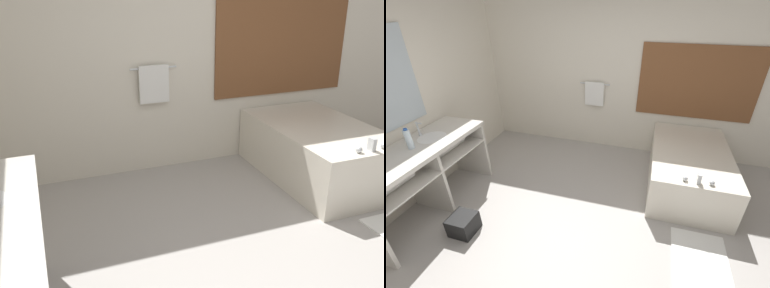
{
  "view_description": "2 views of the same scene",
  "coord_description": "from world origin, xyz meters",
  "views": [
    {
      "loc": [
        -1.51,
        -2.11,
        2.05
      ],
      "look_at": [
        -0.42,
        0.72,
        0.85
      ],
      "focal_mm": 40.0,
      "sensor_mm": 36.0,
      "label": 1
    },
    {
      "loc": [
        0.62,
        -1.96,
        2.37
      ],
      "look_at": [
        -0.17,
        0.73,
        0.79
      ],
      "focal_mm": 24.0,
      "sensor_mm": 36.0,
      "label": 2
    }
  ],
  "objects": [
    {
      "name": "water_bottle_1",
      "position": [
        -1.89,
        -0.09,
        1.02
      ],
      "size": [
        0.07,
        0.07,
        0.25
      ],
      "color": "silver",
      "rests_on": "vanity_counter"
    },
    {
      "name": "bathtub",
      "position": [
        1.27,
        1.35,
        0.32
      ],
      "size": [
        1.01,
        1.67,
        0.7
      ],
      "color": "silver",
      "rests_on": "ground_plane"
    },
    {
      "name": "vanity_counter",
      "position": [
        -1.87,
        -0.04,
        0.66
      ],
      "size": [
        0.64,
        1.7,
        0.91
      ],
      "color": "silver",
      "rests_on": "ground_plane"
    },
    {
      "name": "waste_bin",
      "position": [
        -1.25,
        -0.3,
        0.11
      ],
      "size": [
        0.27,
        0.27,
        0.23
      ],
      "color": "black",
      "rests_on": "ground_plane"
    },
    {
      "name": "wall_back_with_blinds",
      "position": [
        0.04,
        2.23,
        1.35
      ],
      "size": [
        7.4,
        0.13,
        2.7
      ],
      "color": "silver",
      "rests_on": "ground_plane"
    },
    {
      "name": "bath_mat",
      "position": [
        1.35,
        0.05,
        0.01
      ],
      "size": [
        0.56,
        0.78,
        0.02
      ],
      "color": "white",
      "rests_on": "ground_plane"
    },
    {
      "name": "ground_plane",
      "position": [
        0.0,
        0.0,
        0.0
      ],
      "size": [
        16.0,
        16.0,
        0.0
      ],
      "primitive_type": "plane",
      "color": "#A8A39E",
      "rests_on": "ground"
    },
    {
      "name": "sink_faucet",
      "position": [
        -2.04,
        0.19,
        0.99
      ],
      "size": [
        0.09,
        0.04,
        0.18
      ],
      "color": "silver",
      "rests_on": "vanity_counter"
    }
  ]
}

